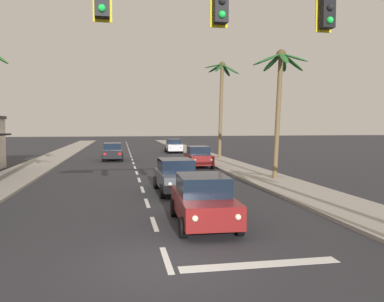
{
  "coord_description": "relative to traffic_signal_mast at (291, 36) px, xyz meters",
  "views": [
    {
      "loc": [
        -1.1,
        -9.38,
        3.38
      ],
      "look_at": [
        2.09,
        8.0,
        2.2
      ],
      "focal_mm": 36.46,
      "sensor_mm": 36.0,
      "label": 1
    }
  ],
  "objects": [
    {
      "name": "ground_plane",
      "position": [
        -2.96,
        0.48,
        -5.5
      ],
      "size": [
        220.0,
        220.0,
        0.0
      ],
      "primitive_type": "plane",
      "color": "#2D2D33"
    },
    {
      "name": "sidewalk_right",
      "position": [
        4.84,
        20.48,
        -5.43
      ],
      "size": [
        3.2,
        110.0,
        0.14
      ],
      "primitive_type": "cube",
      "color": "#9E998E",
      "rests_on": "ground"
    },
    {
      "name": "sidewalk_left",
      "position": [
        -10.76,
        20.48,
        -5.43
      ],
      "size": [
        3.2,
        110.0,
        0.14
      ],
      "primitive_type": "cube",
      "color": "#9E998E",
      "rests_on": "ground"
    },
    {
      "name": "lane_markings",
      "position": [
        -2.57,
        21.3,
        -5.49
      ],
      "size": [
        4.28,
        89.08,
        0.01
      ],
      "color": "silver",
      "rests_on": "ground"
    },
    {
      "name": "traffic_signal_mast",
      "position": [
        0.0,
        0.0,
        0.0
      ],
      "size": [
        11.28,
        0.41,
        7.62
      ],
      "color": "#2D2D33",
      "rests_on": "ground"
    },
    {
      "name": "sedan_lead_at_stop_bar",
      "position": [
        -1.33,
        3.84,
        -4.64
      ],
      "size": [
        2.07,
        4.5,
        1.68
      ],
      "color": "maroon",
      "rests_on": "ground"
    },
    {
      "name": "sedan_third_in_queue",
      "position": [
        -1.35,
        10.32,
        -4.64
      ],
      "size": [
        2.01,
        4.48,
        1.68
      ],
      "color": "#4C515B",
      "rests_on": "ground"
    },
    {
      "name": "sedan_oncoming_far",
      "position": [
        -4.81,
        28.96,
        -4.64
      ],
      "size": [
        1.96,
        4.46,
        1.68
      ],
      "color": "black",
      "rests_on": "ground"
    },
    {
      "name": "sedan_parked_nearest_kerb",
      "position": [
        2.34,
        38.4,
        -4.64
      ],
      "size": [
        2.05,
        4.49,
        1.68
      ],
      "color": "silver",
      "rests_on": "ground"
    },
    {
      "name": "sedan_parked_mid_kerb",
      "position": [
        2.09,
        21.71,
        -4.64
      ],
      "size": [
        2.07,
        4.5,
        1.68
      ],
      "color": "maroon",
      "rests_on": "ground"
    },
    {
      "name": "palm_right_second",
      "position": [
        5.42,
        13.48,
        0.42
      ],
      "size": [
        3.28,
        3.26,
        7.92
      ],
      "color": "brown",
      "rests_on": "ground"
    },
    {
      "name": "palm_right_third",
      "position": [
        5.77,
        28.56,
        1.18
      ],
      "size": [
        3.67,
        3.25,
        9.6
      ],
      "color": "brown",
      "rests_on": "ground"
    }
  ]
}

